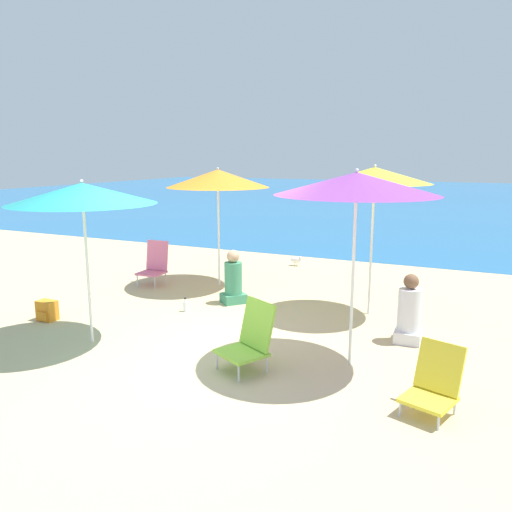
# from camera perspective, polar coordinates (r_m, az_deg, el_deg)

# --- Properties ---
(ground_plane) EXTENTS (60.00, 60.00, 0.00)m
(ground_plane) POSITION_cam_1_polar(r_m,az_deg,el_deg) (6.60, -6.96, -10.48)
(ground_plane) COLOR #C6B284
(sea_water) EXTENTS (60.00, 40.00, 0.01)m
(sea_water) POSITION_cam_1_polar(r_m,az_deg,el_deg) (31.73, 19.18, 6.31)
(sea_water) COLOR #23669E
(sea_water) RESTS_ON ground
(beach_umbrella_purple) EXTENTS (1.86, 1.86, 2.31)m
(beach_umbrella_purple) POSITION_cam_1_polar(r_m,az_deg,el_deg) (5.72, 11.42, 8.07)
(beach_umbrella_purple) COLOR white
(beach_umbrella_purple) RESTS_ON ground
(beach_umbrella_teal) EXTENTS (1.86, 1.86, 2.16)m
(beach_umbrella_teal) POSITION_cam_1_polar(r_m,az_deg,el_deg) (6.71, -19.23, 6.75)
(beach_umbrella_teal) COLOR white
(beach_umbrella_teal) RESTS_ON ground
(beach_umbrella_yellow) EXTENTS (1.70, 1.70, 2.32)m
(beach_umbrella_yellow) POSITION_cam_1_polar(r_m,az_deg,el_deg) (7.76, 13.41, 8.93)
(beach_umbrella_yellow) COLOR white
(beach_umbrella_yellow) RESTS_ON ground
(beach_umbrella_orange) EXTENTS (1.92, 1.92, 2.24)m
(beach_umbrella_orange) POSITION_cam_1_polar(r_m,az_deg,el_deg) (9.37, -4.38, 8.82)
(beach_umbrella_orange) COLOR white
(beach_umbrella_orange) RESTS_ON ground
(beach_chair_pink) EXTENTS (0.48, 0.53, 0.84)m
(beach_chair_pink) POSITION_cam_1_polar(r_m,az_deg,el_deg) (9.84, -11.51, -0.83)
(beach_chair_pink) COLOR silver
(beach_chair_pink) RESTS_ON ground
(beach_chair_yellow) EXTENTS (0.58, 0.64, 0.67)m
(beach_chair_yellow) POSITION_cam_1_polar(r_m,az_deg,el_deg) (5.26, 19.68, -13.47)
(beach_chair_yellow) COLOR silver
(beach_chair_yellow) RESTS_ON ground
(beach_chair_lime) EXTENTS (0.71, 0.72, 0.80)m
(beach_chair_lime) POSITION_cam_1_polar(r_m,az_deg,el_deg) (5.86, -0.68, -9.31)
(beach_chair_lime) COLOR silver
(beach_chair_lime) RESTS_ON ground
(person_seated_near) EXTENTS (0.35, 0.41, 0.93)m
(person_seated_near) POSITION_cam_1_polar(r_m,az_deg,el_deg) (6.98, 17.10, -6.33)
(person_seated_near) COLOR silver
(person_seated_near) RESTS_ON ground
(person_seated_far) EXTENTS (0.50, 0.50, 0.91)m
(person_seated_far) POSITION_cam_1_polar(r_m,az_deg,el_deg) (8.41, -2.61, -2.83)
(person_seated_far) COLOR #3F8C66
(person_seated_far) RESTS_ON ground
(backpack_orange) EXTENTS (0.29, 0.22, 0.30)m
(backpack_orange) POSITION_cam_1_polar(r_m,az_deg,el_deg) (8.23, -22.78, -5.78)
(backpack_orange) COLOR orange
(backpack_orange) RESTS_ON ground
(water_bottle) EXTENTS (0.07, 0.07, 0.23)m
(water_bottle) POSITION_cam_1_polar(r_m,az_deg,el_deg) (8.10, -8.08, -5.69)
(water_bottle) COLOR silver
(water_bottle) RESTS_ON ground
(seagull) EXTENTS (0.27, 0.11, 0.23)m
(seagull) POSITION_cam_1_polar(r_m,az_deg,el_deg) (11.33, 4.63, -0.43)
(seagull) COLOR gold
(seagull) RESTS_ON ground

